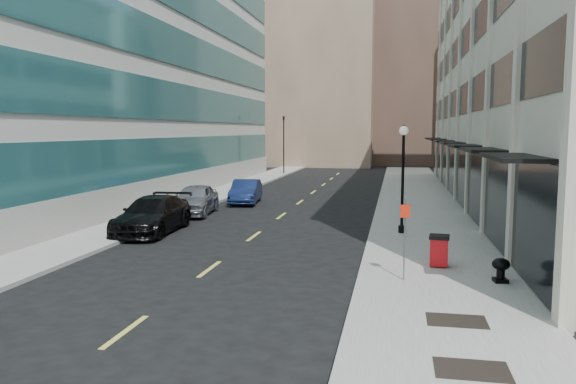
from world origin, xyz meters
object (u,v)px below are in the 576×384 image
at_px(car_black_pickup, 152,215).
at_px(lamppost, 403,169).
at_px(urn_planter, 501,268).
at_px(traffic_signal, 284,120).
at_px(car_blue_sedan, 246,192).
at_px(trash_bin, 439,250).
at_px(sign_post, 405,228).
at_px(car_silver_sedan, 195,199).

bearing_deg(car_black_pickup, lamppost, 4.29).
distance_m(lamppost, urn_planter, 8.53).
relative_size(traffic_signal, car_blue_sedan, 1.52).
relative_size(trash_bin, sign_post, 0.43).
bearing_deg(car_silver_sedan, car_black_pickup, -96.37).
distance_m(car_black_pickup, car_blue_sedan, 10.84).
relative_size(car_black_pickup, car_blue_sedan, 1.23).
height_order(car_black_pickup, car_blue_sedan, car_black_pickup).
bearing_deg(urn_planter, car_blue_sedan, 126.15).
distance_m(car_silver_sedan, urn_planter, 18.50).
bearing_deg(car_silver_sedan, trash_bin, -46.72).
relative_size(car_blue_sedan, lamppost, 0.95).
distance_m(car_black_pickup, trash_bin, 13.22).
bearing_deg(car_blue_sedan, car_black_pickup, -104.69).
height_order(car_silver_sedan, trash_bin, car_silver_sedan).
distance_m(traffic_signal, trash_bin, 41.19).
distance_m(car_silver_sedan, sign_post, 16.69).
distance_m(car_silver_sedan, car_blue_sedan, 5.32).
height_order(car_black_pickup, car_silver_sedan, car_silver_sedan).
bearing_deg(traffic_signal, car_blue_sedan, -84.58).
height_order(car_black_pickup, trash_bin, car_black_pickup).
height_order(car_silver_sedan, car_blue_sedan, car_silver_sedan).
bearing_deg(sign_post, urn_planter, -5.94).
relative_size(sign_post, urn_planter, 3.39).
bearing_deg(trash_bin, urn_planter, -38.97).
height_order(traffic_signal, urn_planter, traffic_signal).
height_order(lamppost, urn_planter, lamppost).
xyz_separation_m(car_black_pickup, sign_post, (11.17, -6.71, 0.91)).
distance_m(traffic_signal, sign_post, 42.60).
relative_size(lamppost, urn_planter, 6.59).
xyz_separation_m(car_blue_sedan, urn_planter, (12.53, -17.15, -0.16)).
xyz_separation_m(traffic_signal, sign_post, (11.90, -40.71, -3.98)).
bearing_deg(lamppost, car_blue_sedan, 135.67).
bearing_deg(lamppost, urn_planter, -69.75).
height_order(car_silver_sedan, sign_post, sign_post).
bearing_deg(trash_bin, lamppost, 106.92).
xyz_separation_m(trash_bin, urn_planter, (1.67, -1.66, -0.12)).
relative_size(car_black_pickup, car_silver_sedan, 1.15).
height_order(car_silver_sedan, urn_planter, car_silver_sedan).
relative_size(traffic_signal, car_black_pickup, 1.24).
height_order(car_blue_sedan, trash_bin, car_blue_sedan).
height_order(traffic_signal, car_black_pickup, traffic_signal).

